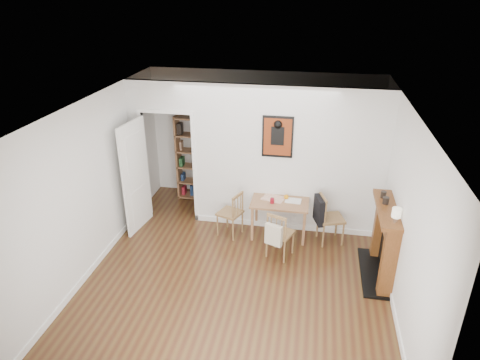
% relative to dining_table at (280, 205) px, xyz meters
% --- Properties ---
extents(ground, '(5.20, 5.20, 0.00)m').
position_rel_dining_table_xyz_m(ground, '(-0.51, -1.10, -0.59)').
color(ground, '#4F3619').
rests_on(ground, ground).
extents(room_shell, '(5.20, 5.20, 5.20)m').
position_rel_dining_table_xyz_m(room_shell, '(-0.41, 0.24, 0.71)').
color(room_shell, white).
rests_on(room_shell, ground).
extents(dining_table, '(0.99, 0.63, 0.67)m').
position_rel_dining_table_xyz_m(dining_table, '(0.00, 0.00, 0.00)').
color(dining_table, '#936944').
rests_on(dining_table, ground).
extents(chair_left, '(0.53, 0.53, 0.83)m').
position_rel_dining_table_xyz_m(chair_left, '(-0.86, -0.12, -0.18)').
color(chair_left, olive).
rests_on(chair_left, ground).
extents(chair_right, '(0.60, 0.55, 0.88)m').
position_rel_dining_table_xyz_m(chair_right, '(0.86, -0.05, -0.13)').
color(chair_right, olive).
rests_on(chair_right, ground).
extents(chair_front, '(0.53, 0.56, 0.82)m').
position_rel_dining_table_xyz_m(chair_front, '(0.07, -0.63, -0.18)').
color(chair_front, olive).
rests_on(chair_front, ground).
extents(bookshelf, '(0.74, 0.30, 1.76)m').
position_rel_dining_table_xyz_m(bookshelf, '(-1.83, 1.15, 0.28)').
color(bookshelf, '#936944').
rests_on(bookshelf, ground).
extents(fireplace, '(0.45, 1.25, 1.16)m').
position_rel_dining_table_xyz_m(fireplace, '(1.65, -0.85, 0.02)').
color(fireplace, brown).
rests_on(fireplace, ground).
extents(red_glass, '(0.07, 0.07, 0.09)m').
position_rel_dining_table_xyz_m(red_glass, '(-0.13, -0.10, 0.13)').
color(red_glass, maroon).
rests_on(red_glass, dining_table).
extents(orange_fruit, '(0.08, 0.08, 0.08)m').
position_rel_dining_table_xyz_m(orange_fruit, '(0.10, 0.10, 0.12)').
color(orange_fruit, orange).
rests_on(orange_fruit, dining_table).
extents(placemat, '(0.45, 0.38, 0.00)m').
position_rel_dining_table_xyz_m(placemat, '(-0.12, 0.09, 0.08)').
color(placemat, '#EFDDC5').
rests_on(placemat, dining_table).
extents(notebook, '(0.28, 0.21, 0.01)m').
position_rel_dining_table_xyz_m(notebook, '(0.22, 0.04, 0.09)').
color(notebook, white).
rests_on(notebook, dining_table).
extents(mantel_lamp, '(0.13, 0.13, 0.20)m').
position_rel_dining_table_xyz_m(mantel_lamp, '(1.65, -1.25, 0.69)').
color(mantel_lamp, silver).
rests_on(mantel_lamp, fireplace).
extents(ceramic_jar_a, '(0.09, 0.09, 0.11)m').
position_rel_dining_table_xyz_m(ceramic_jar_a, '(1.59, -0.74, 0.62)').
color(ceramic_jar_a, black).
rests_on(ceramic_jar_a, fireplace).
extents(ceramic_jar_b, '(0.08, 0.08, 0.10)m').
position_rel_dining_table_xyz_m(ceramic_jar_b, '(1.58, -0.54, 0.62)').
color(ceramic_jar_b, black).
rests_on(ceramic_jar_b, fireplace).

